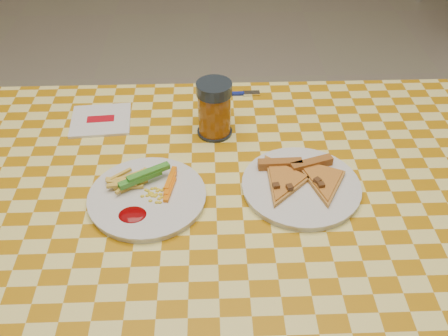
{
  "coord_description": "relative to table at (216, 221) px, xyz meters",
  "views": [
    {
      "loc": [
        -0.01,
        -0.73,
        1.45
      ],
      "look_at": [
        0.02,
        0.06,
        0.78
      ],
      "focal_mm": 40.0,
      "sensor_mm": 36.0,
      "label": 1
    }
  ],
  "objects": [
    {
      "name": "table",
      "position": [
        0.0,
        0.0,
        0.0
      ],
      "size": [
        1.28,
        0.88,
        0.76
      ],
      "color": "white",
      "rests_on": "ground"
    },
    {
      "name": "plate_right",
      "position": [
        0.17,
        0.01,
        0.08
      ],
      "size": [
        0.29,
        0.29,
        0.01
      ],
      "primitive_type": "cylinder",
      "rotation": [
        0.0,
        0.0,
        0.28
      ],
      "color": "silver",
      "rests_on": "table"
    },
    {
      "name": "fork",
      "position": [
        0.06,
        0.38,
        0.08
      ],
      "size": [
        0.14,
        0.02,
        0.01
      ],
      "rotation": [
        0.0,
        0.0,
        0.03
      ],
      "color": "navy",
      "rests_on": "table"
    },
    {
      "name": "fries_veggies",
      "position": [
        -0.15,
        0.01,
        0.1
      ],
      "size": [
        0.16,
        0.15,
        0.04
      ],
      "color": "#F3C04D",
      "rests_on": "plate_left"
    },
    {
      "name": "drink_glass",
      "position": [
        0.0,
        0.22,
        0.14
      ],
      "size": [
        0.08,
        0.08,
        0.13
      ],
      "color": "black",
      "rests_on": "table"
    },
    {
      "name": "napkin",
      "position": [
        -0.27,
        0.27,
        0.08
      ],
      "size": [
        0.15,
        0.14,
        0.01
      ],
      "rotation": [
        0.0,
        0.0,
        0.08
      ],
      "color": "silver",
      "rests_on": "table"
    },
    {
      "name": "plate_left",
      "position": [
        -0.14,
        -0.01,
        0.08
      ],
      "size": [
        0.25,
        0.25,
        0.01
      ],
      "primitive_type": "cylinder",
      "rotation": [
        0.0,
        0.0,
        -0.06
      ],
      "color": "silver",
      "rests_on": "table"
    },
    {
      "name": "pizza_slices",
      "position": [
        0.18,
        0.03,
        0.09
      ],
      "size": [
        0.22,
        0.2,
        0.02
      ],
      "color": "#BB8639",
      "rests_on": "plate_right"
    }
  ]
}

